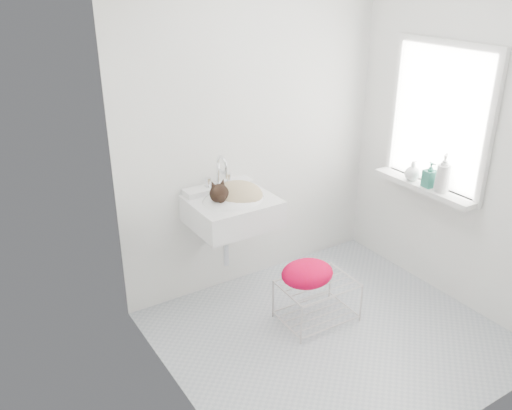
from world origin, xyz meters
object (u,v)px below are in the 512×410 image
sink (232,199)px  bottle_a (440,192)px  bottle_b (428,187)px  wire_rack (317,301)px  cat (235,194)px  bottle_c (411,180)px

sink → bottle_a: size_ratio=2.47×
bottle_a → bottle_b: 0.11m
wire_rack → bottle_b: 1.19m
sink → bottle_a: (1.35, -0.70, 0.00)m
sink → cat: bearing=-49.9°
cat → wire_rack: (0.37, -0.51, -0.74)m
bottle_c → wire_rack: bearing=-173.7°
sink → cat: cat is taller
sink → bottle_b: size_ratio=3.08×
bottle_a → bottle_c: 0.28m
bottle_a → bottle_c: bearing=90.0°
wire_rack → bottle_b: bearing=-3.5°
cat → bottle_c: bearing=-4.5°
cat → bottle_a: cat is taller
sink → bottle_b: bearing=-23.6°
wire_rack → bottle_a: 1.21m
sink → cat: size_ratio=1.36×
bottle_b → sink: bearing=156.4°
cat → bottle_b: 1.45m
sink → wire_rack: (0.38, -0.53, -0.70)m
wire_rack → sink: bearing=126.0°
sink → wire_rack: bearing=-54.0°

